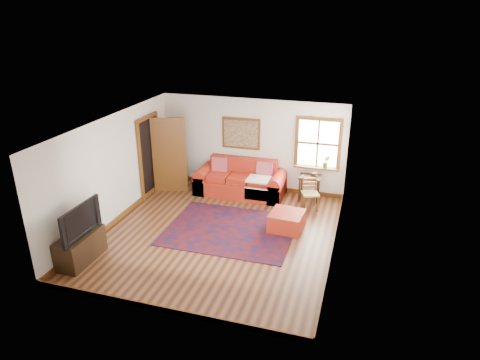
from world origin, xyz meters
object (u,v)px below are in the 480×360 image
(red_ottoman, at_px, (287,221))
(ladder_back_chair, at_px, (310,192))
(media_cabinet, at_px, (80,248))
(red_leather_sofa, at_px, (241,183))
(side_table, at_px, (310,181))

(red_ottoman, xyz_separation_m, ladder_back_chair, (0.33, 1.24, 0.24))
(media_cabinet, bearing_deg, red_leather_sofa, 63.10)
(red_leather_sofa, xyz_separation_m, red_ottoman, (1.58, -1.62, -0.10))
(ladder_back_chair, xyz_separation_m, media_cabinet, (-3.97, -3.69, -0.15))
(red_leather_sofa, xyz_separation_m, media_cabinet, (-2.07, -4.08, -0.01))
(side_table, bearing_deg, media_cabinet, -132.90)
(red_ottoman, xyz_separation_m, side_table, (0.24, 1.73, 0.34))
(red_leather_sofa, xyz_separation_m, ladder_back_chair, (1.90, -0.38, 0.14))
(media_cabinet, bearing_deg, ladder_back_chair, 42.94)
(red_leather_sofa, height_order, side_table, red_leather_sofa)
(red_ottoman, height_order, media_cabinet, media_cabinet)
(side_table, bearing_deg, red_ottoman, -98.01)
(side_table, bearing_deg, ladder_back_chair, -80.40)
(ladder_back_chair, distance_m, media_cabinet, 5.43)
(red_ottoman, bearing_deg, ladder_back_chair, 79.62)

